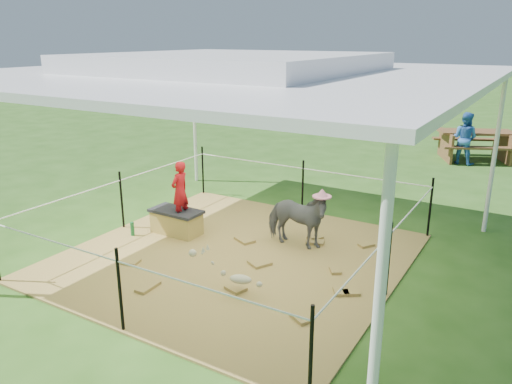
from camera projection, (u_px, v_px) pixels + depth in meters
The scene contains 13 objects.
ground at pixel (235, 257), 7.34m from camera, with size 90.00×90.00×0.00m, color #2D5919.
hay_patch at pixel (235, 256), 7.34m from camera, with size 4.60×4.60×0.03m, color brown.
canopy_tent at pixel (233, 70), 6.54m from camera, with size 6.30×6.30×2.90m.
rope_fence at pixel (235, 216), 7.15m from camera, with size 4.54×4.54×1.00m.
straw_bale at pixel (177, 223), 8.13m from camera, with size 0.80×0.40×0.36m, color #B09040.
dark_cloth at pixel (176, 211), 8.07m from camera, with size 0.86×0.45×0.04m, color black.
woman at pixel (180, 185), 7.88m from camera, with size 0.35×0.23×0.96m, color red.
green_bottle at pixel (132, 229), 8.05m from camera, with size 0.06×0.06×0.22m, color #17682F.
pony at pixel (296, 219), 7.53m from camera, with size 0.48×1.05×0.89m, color #4E4E53.
pink_hat at pixel (297, 187), 7.38m from camera, with size 0.28×0.28×0.13m, color pink.
foal at pixel (241, 277), 6.17m from camera, with size 0.83×0.46×0.46m, color #C0B38C, non-canonical shape.
picnic_table_near at pixel (474, 145), 13.03m from camera, with size 1.86×1.34×0.77m, color brown.
distant_person at pixel (464, 138), 12.56m from camera, with size 0.64×0.50×1.32m, color #346EC3.
Camera 1 is at (3.72, -5.61, 3.11)m, focal length 35.00 mm.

